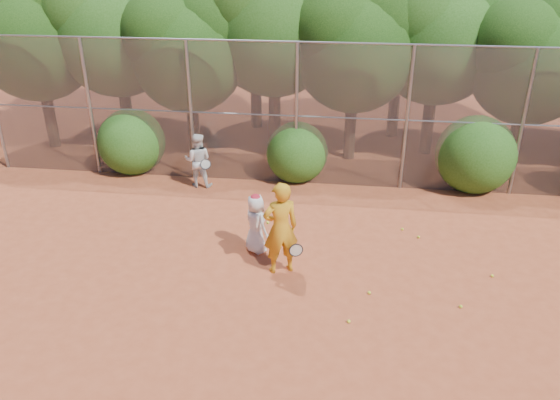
# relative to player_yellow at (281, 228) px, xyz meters

# --- Properties ---
(ground) EXTENTS (80.00, 80.00, 0.00)m
(ground) POSITION_rel_player_yellow_xyz_m (0.83, -1.31, -1.03)
(ground) COLOR #994022
(ground) RESTS_ON ground
(fence_back) EXTENTS (20.05, 0.09, 4.03)m
(fence_back) POSITION_rel_player_yellow_xyz_m (0.71, 4.69, 1.02)
(fence_back) COLOR gray
(fence_back) RESTS_ON ground
(tree_0) EXTENTS (4.38, 3.81, 6.00)m
(tree_0) POSITION_rel_player_yellow_xyz_m (-8.61, 6.73, 2.90)
(tree_0) COLOR black
(tree_0) RESTS_ON ground
(tree_1) EXTENTS (4.64, 4.03, 6.35)m
(tree_1) POSITION_rel_player_yellow_xyz_m (-6.11, 7.23, 3.13)
(tree_1) COLOR black
(tree_1) RESTS_ON ground
(tree_2) EXTENTS (3.99, 3.47, 5.47)m
(tree_2) POSITION_rel_player_yellow_xyz_m (-3.62, 6.53, 2.55)
(tree_2) COLOR black
(tree_2) RESTS_ON ground
(tree_3) EXTENTS (4.89, 4.26, 6.70)m
(tree_3) POSITION_rel_player_yellow_xyz_m (-1.10, 7.53, 3.37)
(tree_3) COLOR black
(tree_3) RESTS_ON ground
(tree_4) EXTENTS (4.19, 3.64, 5.73)m
(tree_4) POSITION_rel_player_yellow_xyz_m (1.39, 6.93, 2.73)
(tree_4) COLOR black
(tree_4) RESTS_ON ground
(tree_5) EXTENTS (4.51, 3.92, 6.17)m
(tree_5) POSITION_rel_player_yellow_xyz_m (3.89, 7.73, 3.02)
(tree_5) COLOR black
(tree_5) RESTS_ON ground
(tree_6) EXTENTS (3.86, 3.36, 5.29)m
(tree_6) POSITION_rel_player_yellow_xyz_m (6.38, 6.72, 2.44)
(tree_6) COLOR black
(tree_6) RESTS_ON ground
(tree_9) EXTENTS (4.83, 4.20, 6.62)m
(tree_9) POSITION_rel_player_yellow_xyz_m (-7.10, 9.53, 3.31)
(tree_9) COLOR black
(tree_9) RESTS_ON ground
(tree_11) EXTENTS (4.64, 4.03, 6.35)m
(tree_11) POSITION_rel_player_yellow_xyz_m (2.89, 9.33, 3.13)
(tree_11) COLOR black
(tree_11) RESTS_ON ground
(tree_12) EXTENTS (5.02, 4.37, 6.88)m
(tree_12) POSITION_rel_player_yellow_xyz_m (7.40, 9.93, 3.48)
(tree_12) COLOR black
(tree_12) RESTS_ON ground
(bush_0) EXTENTS (2.00, 2.00, 2.00)m
(bush_0) POSITION_rel_player_yellow_xyz_m (-5.17, 4.99, -0.03)
(bush_0) COLOR #1F4C13
(bush_0) RESTS_ON ground
(bush_1) EXTENTS (1.80, 1.80, 1.80)m
(bush_1) POSITION_rel_player_yellow_xyz_m (-0.17, 4.99, -0.13)
(bush_1) COLOR #1F4C13
(bush_1) RESTS_ON ground
(bush_2) EXTENTS (2.20, 2.20, 2.20)m
(bush_2) POSITION_rel_player_yellow_xyz_m (4.83, 4.99, 0.07)
(bush_2) COLOR #1F4C13
(bush_2) RESTS_ON ground
(player_yellow) EXTENTS (0.94, 0.75, 2.06)m
(player_yellow) POSITION_rel_player_yellow_xyz_m (0.00, 0.00, 0.00)
(player_yellow) COLOR #C68517
(player_yellow) RESTS_ON ground
(player_teen) EXTENTS (0.80, 0.79, 1.42)m
(player_teen) POSITION_rel_player_yellow_xyz_m (-0.65, 0.74, -0.32)
(player_teen) COLOR silver
(player_teen) RESTS_ON ground
(player_white) EXTENTS (0.86, 0.73, 1.57)m
(player_white) POSITION_rel_player_yellow_xyz_m (-2.88, 4.09, -0.25)
(player_white) COLOR silver
(player_white) RESTS_ON ground
(ball_0) EXTENTS (0.07, 0.07, 0.07)m
(ball_0) POSITION_rel_player_yellow_xyz_m (1.88, -0.63, -1.00)
(ball_0) COLOR #C8D526
(ball_0) RESTS_ON ground
(ball_1) EXTENTS (0.07, 0.07, 0.07)m
(ball_1) POSITION_rel_player_yellow_xyz_m (2.73, 2.14, -1.00)
(ball_1) COLOR #C8D526
(ball_1) RESTS_ON ground
(ball_2) EXTENTS (0.07, 0.07, 0.07)m
(ball_2) POSITION_rel_player_yellow_xyz_m (3.63, -0.86, -1.00)
(ball_2) COLOR #C8D526
(ball_2) RESTS_ON ground
(ball_3) EXTENTS (0.07, 0.07, 0.07)m
(ball_3) POSITION_rel_player_yellow_xyz_m (4.46, 0.32, -1.00)
(ball_3) COLOR #C8D526
(ball_3) RESTS_ON ground
(ball_4) EXTENTS (0.07, 0.07, 0.07)m
(ball_4) POSITION_rel_player_yellow_xyz_m (1.49, -1.60, -1.00)
(ball_4) COLOR #C8D526
(ball_4) RESTS_ON ground
(ball_5) EXTENTS (0.07, 0.07, 0.07)m
(ball_5) POSITION_rel_player_yellow_xyz_m (3.08, 1.79, -1.00)
(ball_5) COLOR #C8D526
(ball_5) RESTS_ON ground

